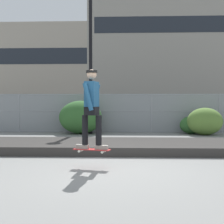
{
  "coord_description": "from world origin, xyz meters",
  "views": [
    {
      "loc": [
        0.27,
        -6.26,
        1.4
      ],
      "look_at": [
        -0.18,
        5.59,
        1.06
      ],
      "focal_mm": 48.57,
      "sensor_mm": 36.0,
      "label": 1
    }
  ],
  "objects_px": {
    "skateboard": "(92,150)",
    "shrub_left": "(81,117)",
    "shrub_center": "(191,125)",
    "parked_car_mid": "(176,113)",
    "shrub_right": "(205,121)",
    "street_lamp": "(91,40)",
    "parked_car_near": "(58,113)",
    "skater": "(92,104)"
  },
  "relations": [
    {
      "from": "parked_car_mid",
      "to": "street_lamp",
      "type": "bearing_deg",
      "value": -143.54
    },
    {
      "from": "shrub_center",
      "to": "shrub_right",
      "type": "distance_m",
      "value": 0.69
    },
    {
      "from": "shrub_right",
      "to": "parked_car_near",
      "type": "bearing_deg",
      "value": 152.45
    },
    {
      "from": "street_lamp",
      "to": "shrub_right",
      "type": "xyz_separation_m",
      "value": [
        5.09,
        -0.34,
        -3.68
      ]
    },
    {
      "from": "shrub_left",
      "to": "street_lamp",
      "type": "bearing_deg",
      "value": 3.38
    },
    {
      "from": "street_lamp",
      "to": "shrub_right",
      "type": "height_order",
      "value": "street_lamp"
    },
    {
      "from": "skateboard",
      "to": "street_lamp",
      "type": "height_order",
      "value": "street_lamp"
    },
    {
      "from": "parked_car_near",
      "to": "shrub_left",
      "type": "bearing_deg",
      "value": -62.53
    },
    {
      "from": "shrub_right",
      "to": "shrub_left",
      "type": "bearing_deg",
      "value": 176.75
    },
    {
      "from": "skateboard",
      "to": "skater",
      "type": "bearing_deg",
      "value": 45.0
    },
    {
      "from": "skater",
      "to": "shrub_left",
      "type": "relative_size",
      "value": 0.87
    },
    {
      "from": "parked_car_near",
      "to": "shrub_right",
      "type": "relative_size",
      "value": 2.93
    },
    {
      "from": "skateboard",
      "to": "shrub_left",
      "type": "bearing_deg",
      "value": 100.0
    },
    {
      "from": "shrub_right",
      "to": "parked_car_mid",
      "type": "bearing_deg",
      "value": 100.1
    },
    {
      "from": "skateboard",
      "to": "street_lamp",
      "type": "relative_size",
      "value": 0.12
    },
    {
      "from": "parked_car_near",
      "to": "street_lamp",
      "type": "bearing_deg",
      "value": -56.74
    },
    {
      "from": "skateboard",
      "to": "parked_car_mid",
      "type": "height_order",
      "value": "parked_car_mid"
    },
    {
      "from": "parked_car_near",
      "to": "shrub_center",
      "type": "xyz_separation_m",
      "value": [
        6.9,
        -3.4,
        -0.43
      ]
    },
    {
      "from": "parked_car_near",
      "to": "parked_car_mid",
      "type": "height_order",
      "value": "same"
    },
    {
      "from": "parked_car_mid",
      "to": "shrub_left",
      "type": "xyz_separation_m",
      "value": [
        -4.9,
        -3.31,
        -0.08
      ]
    },
    {
      "from": "skater",
      "to": "shrub_right",
      "type": "relative_size",
      "value": 1.1
    },
    {
      "from": "parked_car_near",
      "to": "skateboard",
      "type": "bearing_deg",
      "value": -73.9
    },
    {
      "from": "skateboard",
      "to": "shrub_center",
      "type": "bearing_deg",
      "value": 63.02
    },
    {
      "from": "street_lamp",
      "to": "shrub_right",
      "type": "bearing_deg",
      "value": -3.85
    },
    {
      "from": "skateboard",
      "to": "parked_car_mid",
      "type": "xyz_separation_m",
      "value": [
        3.62,
        10.59,
        0.44
      ]
    },
    {
      "from": "street_lamp",
      "to": "parked_car_mid",
      "type": "bearing_deg",
      "value": 36.46
    },
    {
      "from": "skater",
      "to": "shrub_center",
      "type": "xyz_separation_m",
      "value": [
        3.78,
        7.43,
        -0.98
      ]
    },
    {
      "from": "shrub_right",
      "to": "skateboard",
      "type": "bearing_deg",
      "value": -121.47
    },
    {
      "from": "parked_car_mid",
      "to": "skateboard",
      "type": "bearing_deg",
      "value": -108.87
    },
    {
      "from": "shrub_left",
      "to": "shrub_center",
      "type": "distance_m",
      "value": 5.08
    },
    {
      "from": "street_lamp",
      "to": "shrub_left",
      "type": "distance_m",
      "value": 3.55
    },
    {
      "from": "skater",
      "to": "shrub_right",
      "type": "bearing_deg",
      "value": 58.53
    },
    {
      "from": "parked_car_near",
      "to": "shrub_center",
      "type": "relative_size",
      "value": 4.32
    },
    {
      "from": "skater",
      "to": "street_lamp",
      "type": "height_order",
      "value": "street_lamp"
    },
    {
      "from": "parked_car_mid",
      "to": "shrub_right",
      "type": "relative_size",
      "value": 2.91
    },
    {
      "from": "street_lamp",
      "to": "parked_car_near",
      "type": "xyz_separation_m",
      "value": [
        -2.3,
        3.51,
        -3.44
      ]
    },
    {
      "from": "shrub_left",
      "to": "shrub_right",
      "type": "relative_size",
      "value": 1.26
    },
    {
      "from": "shrub_left",
      "to": "shrub_right",
      "type": "distance_m",
      "value": 5.56
    },
    {
      "from": "street_lamp",
      "to": "parked_car_mid",
      "type": "relative_size",
      "value": 1.53
    },
    {
      "from": "skateboard",
      "to": "shrub_left",
      "type": "relative_size",
      "value": 0.42
    },
    {
      "from": "skateboard",
      "to": "parked_car_near",
      "type": "distance_m",
      "value": 11.27
    },
    {
      "from": "shrub_left",
      "to": "shrub_right",
      "type": "height_order",
      "value": "shrub_left"
    }
  ]
}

